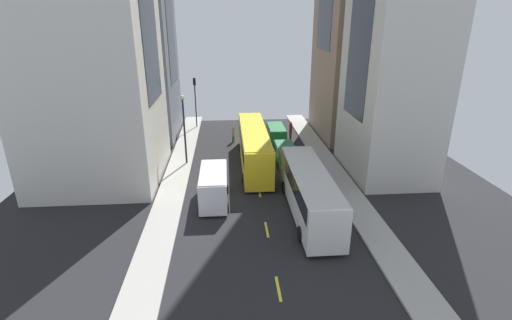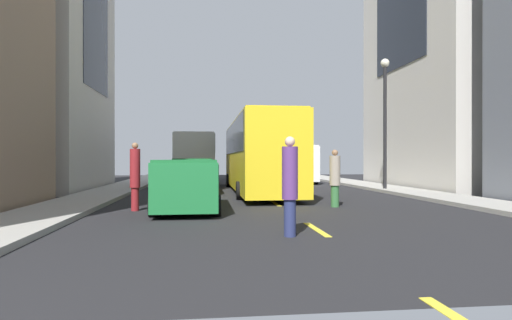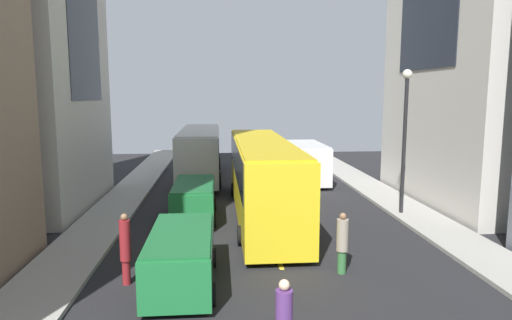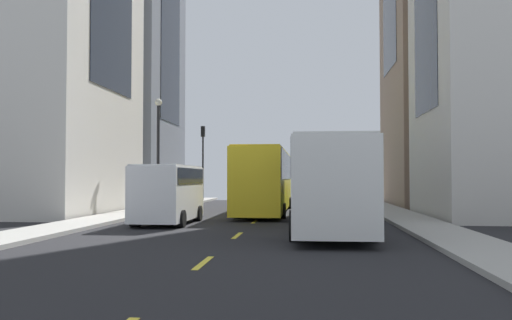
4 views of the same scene
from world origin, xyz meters
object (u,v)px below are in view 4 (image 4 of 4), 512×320
object	(u,v)px
city_bus_white	(329,178)
car_green_1	(321,196)
pedestrian_crossing_near	(342,190)
pedestrian_crossing_mid	(288,189)
pedestrian_walking_far	(248,191)
streetcar_yellow	(266,176)
delivery_van_white	(169,190)
traffic_light_near_corner	(203,149)
car_green_0	(319,193)

from	to	relation	value
city_bus_white	car_green_1	distance (m)	10.47
car_green_1	pedestrian_crossing_near	world-z (taller)	pedestrian_crossing_near
city_bus_white	pedestrian_crossing_near	distance (m)	17.74
pedestrian_crossing_mid	city_bus_white	bearing A→B (deg)	-143.35
pedestrian_walking_far	pedestrian_crossing_mid	bearing A→B (deg)	1.84
streetcar_yellow	pedestrian_walking_far	size ratio (longest dim) A/B	6.76
car_green_1	pedestrian_walking_far	distance (m)	8.58
streetcar_yellow	delivery_van_white	bearing A→B (deg)	64.69
pedestrian_crossing_mid	traffic_light_near_corner	xyz separation A→B (m)	(7.29, -1.09, 3.34)
streetcar_yellow	pedestrian_crossing_mid	size ratio (longest dim) A/B	6.26
pedestrian_crossing_near	traffic_light_near_corner	bearing A→B (deg)	-67.34
city_bus_white	delivery_van_white	distance (m)	7.38
streetcar_yellow	pedestrian_crossing_mid	distance (m)	12.63
streetcar_yellow	car_green_0	distance (m)	8.38
city_bus_white	pedestrian_crossing_near	size ratio (longest dim) A/B	5.22
city_bus_white	car_green_0	xyz separation A→B (m)	(0.10, -17.83, -1.04)
car_green_0	pedestrian_crossing_near	distance (m)	1.69
delivery_van_white	car_green_0	xyz separation A→B (m)	(-6.87, -15.45, -0.54)
delivery_van_white	traffic_light_near_corner	world-z (taller)	traffic_light_near_corner
car_green_1	traffic_light_near_corner	distance (m)	16.89
city_bus_white	delivery_van_white	xyz separation A→B (m)	(6.97, -2.39, -0.50)
car_green_0	pedestrian_crossing_mid	xyz separation A→B (m)	(2.39, -4.90, 0.17)
delivery_van_white	car_green_1	bearing A→B (deg)	-130.50
city_bus_white	pedestrian_crossing_mid	distance (m)	22.88
traffic_light_near_corner	pedestrian_crossing_mid	bearing A→B (deg)	171.47
car_green_0	car_green_1	distance (m)	7.41
car_green_0	traffic_light_near_corner	bearing A→B (deg)	-31.77
car_green_0	pedestrian_walking_far	size ratio (longest dim) A/B	2.27
pedestrian_walking_far	streetcar_yellow	bearing A→B (deg)	-137.23
car_green_0	traffic_light_near_corner	xyz separation A→B (m)	(9.67, -5.99, 3.52)
city_bus_white	traffic_light_near_corner	xyz separation A→B (m)	(9.77, -23.83, 2.48)
traffic_light_near_corner	pedestrian_walking_far	bearing A→B (deg)	125.54
pedestrian_crossing_mid	pedestrian_crossing_near	bearing A→B (deg)	-111.02
streetcar_yellow	pedestrian_crossing_mid	world-z (taller)	streetcar_yellow
pedestrian_crossing_near	delivery_van_white	bearing A→B (deg)	22.02
pedestrian_crossing_mid	traffic_light_near_corner	world-z (taller)	traffic_light_near_corner
streetcar_yellow	traffic_light_near_corner	bearing A→B (deg)	-64.61
pedestrian_crossing_near	traffic_light_near_corner	world-z (taller)	traffic_light_near_corner
car_green_1	pedestrian_crossing_mid	distance (m)	12.54
pedestrian_walking_far	pedestrian_crossing_mid	world-z (taller)	pedestrian_crossing_mid
streetcar_yellow	car_green_1	distance (m)	3.39
streetcar_yellow	car_green_1	xyz separation A→B (m)	(-3.19, -0.26, -1.13)
city_bus_white	streetcar_yellow	bearing A→B (deg)	-72.07
city_bus_white	pedestrian_walking_far	distance (m)	18.13
pedestrian_crossing_near	car_green_1	bearing A→B (deg)	38.24
traffic_light_near_corner	streetcar_yellow	bearing A→B (deg)	115.39
city_bus_white	car_green_1	xyz separation A→B (m)	(0.10, -10.43, -1.01)
delivery_van_white	pedestrian_crossing_mid	world-z (taller)	delivery_van_white
delivery_van_white	car_green_0	size ratio (longest dim) A/B	1.19
streetcar_yellow	traffic_light_near_corner	world-z (taller)	traffic_light_near_corner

